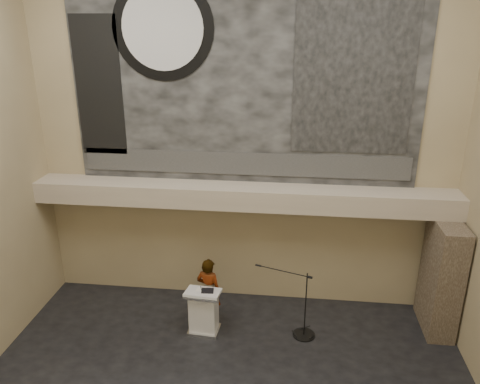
# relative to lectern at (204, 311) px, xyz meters

# --- Properties ---
(wall_back) EXTENTS (10.00, 0.02, 8.50)m
(wall_back) POSITION_rel_lectern_xyz_m (0.74, 1.68, 3.70)
(wall_back) COLOR #8E7C5A
(wall_back) RESTS_ON floor
(soffit) EXTENTS (10.00, 0.80, 0.50)m
(soffit) POSITION_rel_lectern_xyz_m (0.74, 1.28, 2.40)
(soffit) COLOR tan
(soffit) RESTS_ON wall_back
(sprinkler_left) EXTENTS (0.04, 0.04, 0.06)m
(sprinkler_left) POSITION_rel_lectern_xyz_m (-0.86, 1.23, 2.12)
(sprinkler_left) COLOR #B2893D
(sprinkler_left) RESTS_ON soffit
(sprinkler_right) EXTENTS (0.04, 0.04, 0.06)m
(sprinkler_right) POSITION_rel_lectern_xyz_m (2.64, 1.23, 2.12)
(sprinkler_right) COLOR #B2893D
(sprinkler_right) RESTS_ON soffit
(banner) EXTENTS (8.00, 0.05, 5.00)m
(banner) POSITION_rel_lectern_xyz_m (0.74, 1.65, 5.15)
(banner) COLOR black
(banner) RESTS_ON wall_back
(banner_text_strip) EXTENTS (7.76, 0.02, 0.55)m
(banner_text_strip) POSITION_rel_lectern_xyz_m (0.74, 1.61, 3.10)
(banner_text_strip) COLOR #2F2F2F
(banner_text_strip) RESTS_ON banner
(banner_clock_rim) EXTENTS (2.30, 0.02, 2.30)m
(banner_clock_rim) POSITION_rel_lectern_xyz_m (-1.06, 1.61, 6.15)
(banner_clock_rim) COLOR black
(banner_clock_rim) RESTS_ON banner
(banner_clock_face) EXTENTS (1.84, 0.02, 1.84)m
(banner_clock_face) POSITION_rel_lectern_xyz_m (-1.06, 1.59, 6.15)
(banner_clock_face) COLOR silver
(banner_clock_face) RESTS_ON banner
(banner_building_print) EXTENTS (2.60, 0.02, 3.60)m
(banner_building_print) POSITION_rel_lectern_xyz_m (3.14, 1.61, 5.25)
(banner_building_print) COLOR black
(banner_building_print) RESTS_ON banner
(banner_brick_print) EXTENTS (1.10, 0.02, 3.20)m
(banner_brick_print) POSITION_rel_lectern_xyz_m (-2.66, 1.61, 4.85)
(banner_brick_print) COLOR black
(banner_brick_print) RESTS_ON banner
(stone_pier) EXTENTS (0.60, 1.40, 2.70)m
(stone_pier) POSITION_rel_lectern_xyz_m (5.39, 0.83, 0.80)
(stone_pier) COLOR #3F3327
(stone_pier) RESTS_ON floor
(lectern) EXTENTS (0.83, 0.62, 1.14)m
(lectern) POSITION_rel_lectern_xyz_m (0.00, 0.00, 0.00)
(lectern) COLOR silver
(lectern) RESTS_ON floor
(binder) EXTENTS (0.29, 0.24, 0.04)m
(binder) POSITION_rel_lectern_xyz_m (0.11, -0.02, 0.56)
(binder) COLOR black
(binder) RESTS_ON lectern
(papers) EXTENTS (0.24, 0.31, 0.00)m
(papers) POSITION_rel_lectern_xyz_m (-0.07, -0.02, 0.55)
(papers) COLOR silver
(papers) RESTS_ON lectern
(speaker_person) EXTENTS (0.71, 0.57, 1.69)m
(speaker_person) POSITION_rel_lectern_xyz_m (0.06, 0.40, 0.29)
(speaker_person) COLOR white
(speaker_person) RESTS_ON floor
(mic_stand) EXTENTS (1.43, 0.66, 1.64)m
(mic_stand) POSITION_rel_lectern_xyz_m (2.28, 0.14, -0.30)
(mic_stand) COLOR black
(mic_stand) RESTS_ON floor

